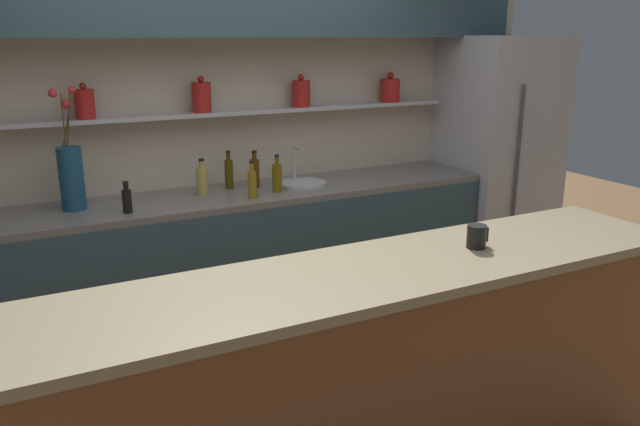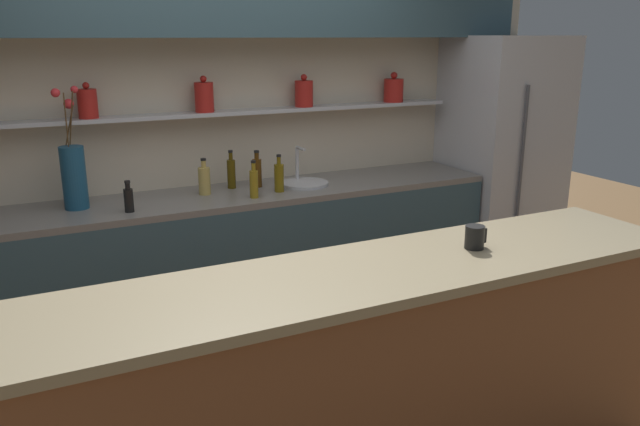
{
  "view_description": "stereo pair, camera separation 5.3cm",
  "coord_description": "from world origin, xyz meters",
  "px_view_note": "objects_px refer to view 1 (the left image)",
  "views": [
    {
      "loc": [
        -1.24,
        -2.46,
        1.89
      ],
      "look_at": [
        0.21,
        0.35,
        0.99
      ],
      "focal_mm": 35.0,
      "sensor_mm": 36.0,
      "label": 1
    },
    {
      "loc": [
        -1.2,
        -2.48,
        1.89
      ],
      "look_at": [
        0.21,
        0.35,
        0.99
      ],
      "focal_mm": 35.0,
      "sensor_mm": 36.0,
      "label": 2
    }
  ],
  "objects_px": {
    "bottle_oil_1": "(277,177)",
    "bottle_spirit_5": "(255,172)",
    "sink_fixture": "(302,182)",
    "bottle_sauce_3": "(127,200)",
    "coffee_mug": "(477,236)",
    "bottle_oil_0": "(229,173)",
    "bottle_spirit_4": "(202,180)",
    "flower_vase": "(71,174)",
    "bottle_oil_2": "(252,183)",
    "refrigerator": "(496,160)"
  },
  "relations": [
    {
      "from": "bottle_oil_2",
      "to": "bottle_spirit_5",
      "type": "bearing_deg",
      "value": 65.32
    },
    {
      "from": "bottle_sauce_3",
      "to": "bottle_spirit_4",
      "type": "distance_m",
      "value": 0.54
    },
    {
      "from": "flower_vase",
      "to": "bottle_spirit_4",
      "type": "height_order",
      "value": "flower_vase"
    },
    {
      "from": "flower_vase",
      "to": "bottle_oil_1",
      "type": "height_order",
      "value": "flower_vase"
    },
    {
      "from": "bottle_oil_2",
      "to": "bottle_spirit_5",
      "type": "height_order",
      "value": "bottle_spirit_5"
    },
    {
      "from": "refrigerator",
      "to": "bottle_oil_1",
      "type": "xyz_separation_m",
      "value": [
        -1.9,
        -0.06,
        0.07
      ]
    },
    {
      "from": "bottle_oil_1",
      "to": "bottle_spirit_5",
      "type": "distance_m",
      "value": 0.2
    },
    {
      "from": "bottle_sauce_3",
      "to": "bottle_spirit_4",
      "type": "relative_size",
      "value": 0.79
    },
    {
      "from": "bottle_oil_2",
      "to": "bottle_sauce_3",
      "type": "distance_m",
      "value": 0.75
    },
    {
      "from": "flower_vase",
      "to": "sink_fixture",
      "type": "distance_m",
      "value": 1.45
    },
    {
      "from": "bottle_oil_1",
      "to": "bottle_spirit_4",
      "type": "relative_size",
      "value": 1.05
    },
    {
      "from": "bottle_spirit_5",
      "to": "bottle_sauce_3",
      "type": "bearing_deg",
      "value": -164.03
    },
    {
      "from": "refrigerator",
      "to": "bottle_oil_1",
      "type": "distance_m",
      "value": 1.91
    },
    {
      "from": "sink_fixture",
      "to": "bottle_sauce_3",
      "type": "height_order",
      "value": "sink_fixture"
    },
    {
      "from": "bottle_oil_1",
      "to": "bottle_spirit_4",
      "type": "distance_m",
      "value": 0.47
    },
    {
      "from": "bottle_oil_2",
      "to": "coffee_mug",
      "type": "distance_m",
      "value": 1.64
    },
    {
      "from": "bottle_oil_1",
      "to": "bottle_oil_2",
      "type": "height_order",
      "value": "bottle_oil_1"
    },
    {
      "from": "refrigerator",
      "to": "flower_vase",
      "type": "bearing_deg",
      "value": 178.22
    },
    {
      "from": "flower_vase",
      "to": "bottle_oil_2",
      "type": "distance_m",
      "value": 1.05
    },
    {
      "from": "refrigerator",
      "to": "coffee_mug",
      "type": "xyz_separation_m",
      "value": [
        -1.7,
        -1.72,
        0.12
      ]
    },
    {
      "from": "flower_vase",
      "to": "bottle_oil_0",
      "type": "distance_m",
      "value": 0.98
    },
    {
      "from": "refrigerator",
      "to": "bottle_spirit_5",
      "type": "height_order",
      "value": "refrigerator"
    },
    {
      "from": "bottle_oil_0",
      "to": "bottle_oil_1",
      "type": "xyz_separation_m",
      "value": [
        0.24,
        -0.23,
        -0.01
      ]
    },
    {
      "from": "bottle_spirit_5",
      "to": "coffee_mug",
      "type": "bearing_deg",
      "value": -81.34
    },
    {
      "from": "refrigerator",
      "to": "flower_vase",
      "type": "relative_size",
      "value": 2.7
    },
    {
      "from": "bottle_spirit_4",
      "to": "bottle_spirit_5",
      "type": "distance_m",
      "value": 0.37
    },
    {
      "from": "flower_vase",
      "to": "coffee_mug",
      "type": "relative_size",
      "value": 6.84
    },
    {
      "from": "flower_vase",
      "to": "bottle_spirit_5",
      "type": "height_order",
      "value": "flower_vase"
    },
    {
      "from": "bottle_oil_1",
      "to": "bottle_sauce_3",
      "type": "bearing_deg",
      "value": -176.21
    },
    {
      "from": "coffee_mug",
      "to": "bottle_spirit_5",
      "type": "bearing_deg",
      "value": 98.66
    },
    {
      "from": "flower_vase",
      "to": "sink_fixture",
      "type": "xyz_separation_m",
      "value": [
        1.44,
        -0.05,
        -0.19
      ]
    },
    {
      "from": "flower_vase",
      "to": "bottle_oil_1",
      "type": "relative_size",
      "value": 2.88
    },
    {
      "from": "bottle_oil_1",
      "to": "sink_fixture",
      "type": "bearing_deg",
      "value": 24.75
    },
    {
      "from": "flower_vase",
      "to": "bottle_spirit_5",
      "type": "bearing_deg",
      "value": 1.76
    },
    {
      "from": "bottle_spirit_4",
      "to": "coffee_mug",
      "type": "distance_m",
      "value": 1.93
    },
    {
      "from": "flower_vase",
      "to": "bottle_oil_0",
      "type": "xyz_separation_m",
      "value": [
        0.97,
        0.08,
        -0.1
      ]
    },
    {
      "from": "bottle_oil_1",
      "to": "bottle_spirit_5",
      "type": "relative_size",
      "value": 0.99
    },
    {
      "from": "bottle_sauce_3",
      "to": "bottle_spirit_5",
      "type": "relative_size",
      "value": 0.75
    },
    {
      "from": "sink_fixture",
      "to": "bottle_sauce_3",
      "type": "bearing_deg",
      "value": -171.94
    },
    {
      "from": "bottle_oil_0",
      "to": "sink_fixture",
      "type": "bearing_deg",
      "value": -14.85
    },
    {
      "from": "bottle_oil_0",
      "to": "coffee_mug",
      "type": "distance_m",
      "value": 1.95
    },
    {
      "from": "bottle_oil_0",
      "to": "coffee_mug",
      "type": "xyz_separation_m",
      "value": [
        0.45,
        -1.89,
        0.05
      ]
    },
    {
      "from": "sink_fixture",
      "to": "bottle_oil_0",
      "type": "bearing_deg",
      "value": 165.15
    },
    {
      "from": "bottle_oil_0",
      "to": "bottle_spirit_5",
      "type": "xyz_separation_m",
      "value": [
        0.16,
        -0.04,
        -0.0
      ]
    },
    {
      "from": "refrigerator",
      "to": "coffee_mug",
      "type": "relative_size",
      "value": 18.47
    },
    {
      "from": "bottle_oil_2",
      "to": "coffee_mug",
      "type": "relative_size",
      "value": 2.29
    },
    {
      "from": "flower_vase",
      "to": "bottle_oil_2",
      "type": "relative_size",
      "value": 2.98
    },
    {
      "from": "bottle_sauce_3",
      "to": "coffee_mug",
      "type": "distance_m",
      "value": 1.98
    },
    {
      "from": "bottle_oil_0",
      "to": "bottle_oil_1",
      "type": "distance_m",
      "value": 0.33
    },
    {
      "from": "bottle_spirit_5",
      "to": "coffee_mug",
      "type": "distance_m",
      "value": 1.88
    }
  ]
}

